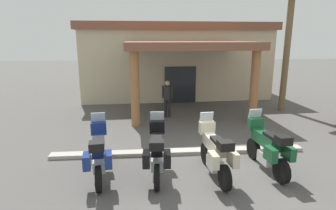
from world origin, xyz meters
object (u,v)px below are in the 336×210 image
object	(u,v)px
pedestrian	(167,96)
motorcycle_blue	(99,153)
palm_tree_near_portico	(291,15)
motorcycle_green	(268,147)
motorcycle_black	(157,152)
motorcycle_cream	(215,152)
motel_building	(173,59)

from	to	relation	value
pedestrian	motorcycle_blue	bearing A→B (deg)	-0.81
motorcycle_blue	palm_tree_near_portico	world-z (taller)	palm_tree_near_portico
motorcycle_blue	motorcycle_green	distance (m)	4.71
motorcycle_green	pedestrian	xyz separation A→B (m)	(-2.39, 5.72, 0.33)
motorcycle_blue	motorcycle_black	world-z (taller)	same
palm_tree_near_portico	pedestrian	bearing A→B (deg)	-171.43
motorcycle_cream	palm_tree_near_portico	xyz separation A→B (m)	(5.32, 6.88, 4.10)
motorcycle_cream	motorcycle_green	world-z (taller)	same
motorcycle_black	motorcycle_green	world-z (taller)	same
pedestrian	motorcycle_cream	bearing A→B (deg)	28.99
motel_building	motorcycle_black	xyz separation A→B (m)	(-1.62, -11.85, -1.64)
motel_building	pedestrian	size ratio (longest dim) A/B	6.79
palm_tree_near_portico	motel_building	bearing A→B (deg)	135.66
motorcycle_black	palm_tree_near_portico	xyz separation A→B (m)	(6.89, 6.71, 4.10)
motorcycle_black	motorcycle_cream	world-z (taller)	same
motorcycle_black	pedestrian	xyz separation A→B (m)	(0.75, 5.78, 0.33)
motorcycle_blue	pedestrian	xyz separation A→B (m)	(2.32, 5.76, 0.33)
motorcycle_black	motorcycle_cream	bearing A→B (deg)	-93.23
motorcycle_cream	motorcycle_green	xyz separation A→B (m)	(1.57, 0.23, 0.00)
motorcycle_black	motorcycle_green	bearing A→B (deg)	-85.85
pedestrian	palm_tree_near_portico	distance (m)	7.26
pedestrian	motorcycle_black	bearing A→B (deg)	13.75
motorcycle_cream	palm_tree_near_portico	size ratio (longest dim) A/B	0.33
motorcycle_green	motorcycle_blue	bearing A→B (deg)	84.64
motorcycle_blue	pedestrian	size ratio (longest dim) A/B	1.25
motorcycle_blue	palm_tree_near_portico	size ratio (longest dim) A/B	0.33
motel_building	motorcycle_black	world-z (taller)	motel_building
motel_building	motorcycle_green	bearing A→B (deg)	-84.98
motorcycle_blue	palm_tree_near_portico	bearing A→B (deg)	-58.59
motel_building	motorcycle_green	distance (m)	12.01
motorcycle_black	palm_tree_near_portico	distance (m)	10.45
motorcycle_black	motorcycle_green	xyz separation A→B (m)	(3.14, 0.06, 0.00)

